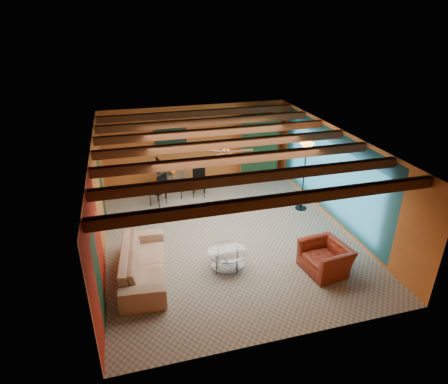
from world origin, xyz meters
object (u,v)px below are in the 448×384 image
object	(u,v)px
floor_lamp	(304,177)
potted_plant	(258,111)
dining_table	(174,180)
armoire	(257,147)
sofa	(143,263)
vase	(173,162)
armchair	(325,258)
coffee_table	(227,259)

from	to	relation	value
floor_lamp	potted_plant	xyz separation A→B (m)	(-0.45, 2.95, 1.37)
dining_table	armoire	xyz separation A→B (m)	(3.23, 0.97, 0.54)
sofa	vase	xyz separation A→B (m)	(1.32, 4.11, 0.82)
dining_table	vase	world-z (taller)	vase
armchair	floor_lamp	world-z (taller)	floor_lamp
armchair	dining_table	world-z (taller)	dining_table
armchair	coffee_table	bearing A→B (deg)	-115.48
dining_table	armoire	bearing A→B (deg)	16.70
armoire	vase	bearing A→B (deg)	-147.04
vase	dining_table	bearing A→B (deg)	0.00
armchair	floor_lamp	size ratio (longest dim) A/B	0.50
armchair	coffee_table	world-z (taller)	armchair
dining_table	vase	xyz separation A→B (m)	(0.00, 0.00, 0.64)
dining_table	floor_lamp	size ratio (longest dim) A/B	0.98
sofa	dining_table	xyz separation A→B (m)	(1.32, 4.11, 0.18)
potted_plant	vase	xyz separation A→B (m)	(-3.23, -0.97, -1.26)
floor_lamp	vase	world-z (taller)	floor_lamp
coffee_table	floor_lamp	distance (m)	3.94
floor_lamp	potted_plant	world-z (taller)	potted_plant
armchair	vase	size ratio (longest dim) A/B	6.05
vase	armchair	bearing A→B (deg)	-60.65
armchair	dining_table	xyz separation A→B (m)	(-2.82, 5.02, 0.20)
armoire	vase	distance (m)	3.37
potted_plant	armoire	bearing A→B (deg)	0.00
coffee_table	potted_plant	xyz separation A→B (m)	(2.61, 5.29, 2.21)
armoire	potted_plant	bearing A→B (deg)	0.00
dining_table	sofa	bearing A→B (deg)	-107.84
armoire	floor_lamp	bearing A→B (deg)	-65.07
floor_lamp	potted_plant	size ratio (longest dim) A/B	4.09
sofa	potted_plant	world-z (taller)	potted_plant
armchair	vase	bearing A→B (deg)	-158.57
dining_table	floor_lamp	distance (m)	4.21
dining_table	armoire	world-z (taller)	armoire
armchair	armoire	distance (m)	6.05
sofa	armoire	world-z (taller)	armoire
coffee_table	vase	size ratio (longest dim) A/B	5.27
armchair	coffee_table	distance (m)	2.31
sofa	potted_plant	size ratio (longest dim) A/B	4.77
coffee_table	sofa	bearing A→B (deg)	173.87
coffee_table	armoire	distance (m)	5.96
dining_table	armchair	bearing A→B (deg)	-60.65
coffee_table	dining_table	size ratio (longest dim) A/B	0.44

